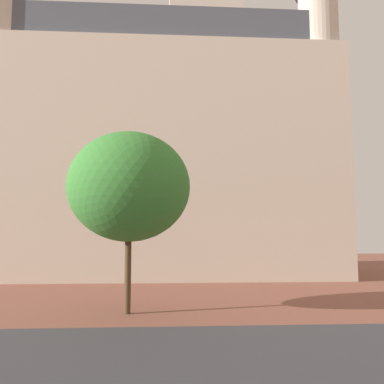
% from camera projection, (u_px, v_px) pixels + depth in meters
% --- Properties ---
extents(ground_plane, '(120.00, 120.00, 0.00)m').
position_uv_depth(ground_plane, '(214.00, 363.00, 9.71)').
color(ground_plane, brown).
extents(street_asphalt_strip, '(120.00, 8.91, 0.00)m').
position_uv_depth(street_asphalt_strip, '(217.00, 369.00, 9.22)').
color(street_asphalt_strip, '#38383D').
rests_on(street_asphalt_strip, ground_plane).
extents(landmark_building, '(25.50, 13.20, 32.27)m').
position_uv_depth(landmark_building, '(169.00, 145.00, 33.57)').
color(landmark_building, beige).
rests_on(landmark_building, ground_plane).
extents(tree_curb_far, '(4.76, 4.76, 6.98)m').
position_uv_depth(tree_curb_far, '(129.00, 187.00, 16.35)').
color(tree_curb_far, '#4C3823').
rests_on(tree_curb_far, ground_plane).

